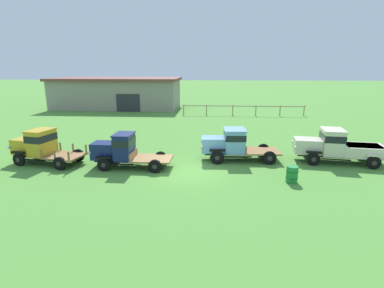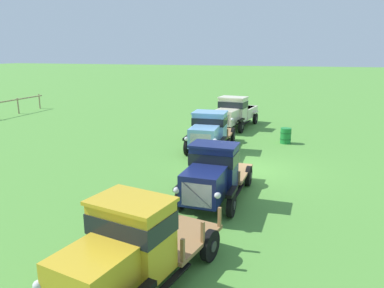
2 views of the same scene
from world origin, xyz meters
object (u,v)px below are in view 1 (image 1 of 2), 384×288
vintage_truck_midrow_center (231,143)px  vintage_truck_second_in_line (122,150)px  farm_shed (118,93)px  vintage_truck_foreground_near (40,146)px  oil_drum_beside_row (292,174)px  vintage_truck_far_side (336,146)px

vintage_truck_midrow_center → vintage_truck_second_in_line: bearing=-164.2°
vintage_truck_second_in_line → farm_shed: bearing=107.9°
vintage_truck_foreground_near → oil_drum_beside_row: bearing=-8.7°
vintage_truck_far_side → farm_shed: bearing=131.5°
vintage_truck_far_side → oil_drum_beside_row: size_ratio=6.31×
farm_shed → vintage_truck_midrow_center: 29.22m
vintage_truck_midrow_center → oil_drum_beside_row: vintage_truck_midrow_center is taller
vintage_truck_foreground_near → vintage_truck_second_in_line: size_ratio=0.99×
vintage_truck_second_in_line → vintage_truck_midrow_center: (6.72, 1.90, 0.05)m
vintage_truck_far_side → oil_drum_beside_row: (-3.65, -3.71, -0.63)m
vintage_truck_foreground_near → vintage_truck_midrow_center: vintage_truck_foreground_near is taller
vintage_truck_second_in_line → oil_drum_beside_row: (9.74, -1.86, -0.63)m
vintage_truck_foreground_near → vintage_truck_midrow_center: (12.16, 1.44, -0.01)m
vintage_truck_foreground_near → oil_drum_beside_row: (15.17, -2.32, -0.69)m
vintage_truck_far_side → vintage_truck_foreground_near: bearing=-175.8°
vintage_truck_second_in_line → vintage_truck_far_side: (13.39, 1.86, 0.00)m
vintage_truck_foreground_near → vintage_truck_far_side: bearing=4.2°
vintage_truck_midrow_center → vintage_truck_far_side: bearing=-0.4°
vintage_truck_foreground_near → vintage_truck_midrow_center: bearing=6.8°
vintage_truck_second_in_line → vintage_truck_midrow_center: 6.99m
vintage_truck_foreground_near → oil_drum_beside_row: 15.36m
farm_shed → vintage_truck_second_in_line: 28.12m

